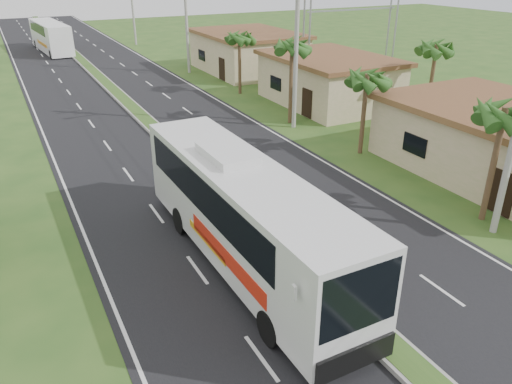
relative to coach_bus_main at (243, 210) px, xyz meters
name	(u,v)px	position (x,y,z in m)	size (l,w,h in m)	color
ground	(360,321)	(1.80, -4.59, -2.28)	(180.00, 180.00, 0.00)	#2B4F1D
road_asphalt	(163,137)	(1.80, 15.41, -2.27)	(14.00, 160.00, 0.02)	black
median_strip	(163,136)	(1.80, 15.41, -2.17)	(1.20, 160.00, 0.18)	gray
lane_edge_left	(52,155)	(-4.90, 15.41, -2.28)	(0.12, 160.00, 0.01)	silver
lane_edge_right	(256,123)	(8.50, 15.41, -2.28)	(0.12, 160.00, 0.01)	silver
shop_near	(508,142)	(15.80, 1.41, -0.50)	(8.60, 12.60, 3.52)	tan
shop_mid	(328,80)	(15.80, 17.41, -0.42)	(7.60, 10.60, 3.67)	tan
shop_far	(247,51)	(15.80, 31.41, -0.35)	(8.60, 11.60, 3.82)	tan
palm_verge_a	(504,114)	(10.80, -1.59, 2.46)	(2.40, 2.40, 5.45)	#473321
palm_verge_b	(367,78)	(11.20, 7.41, 2.08)	(2.40, 2.40, 5.05)	#473321
palm_verge_c	(292,47)	(10.60, 14.41, 2.84)	(2.40, 2.40, 5.85)	#473321
palm_verge_d	(239,38)	(11.10, 23.41, 2.27)	(2.40, 2.40, 5.25)	#473321
palm_behind_shop	(436,49)	(19.30, 10.41, 2.65)	(2.40, 2.40, 5.65)	#473321
utility_pole_b	(296,31)	(10.27, 13.41, 3.98)	(3.20, 0.28, 12.00)	gray
utility_pole_c	(186,12)	(10.30, 33.41, 3.40)	(1.60, 0.28, 11.00)	gray
utility_pole_d	(132,1)	(10.30, 53.41, 3.14)	(1.60, 0.28, 10.50)	gray
billboard_lattice	(354,0)	(23.80, 25.41, 4.55)	(10.18, 1.18, 12.07)	gray
coach_bus_main	(243,210)	(0.00, 0.00, 0.00)	(2.86, 12.85, 4.14)	silver
coach_bus_far	(51,35)	(-0.16, 52.61, -0.33)	(3.47, 11.97, 3.44)	white
motorcyclist	(199,203)	(-0.20, 3.89, -1.41)	(1.76, 0.62, 2.35)	black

